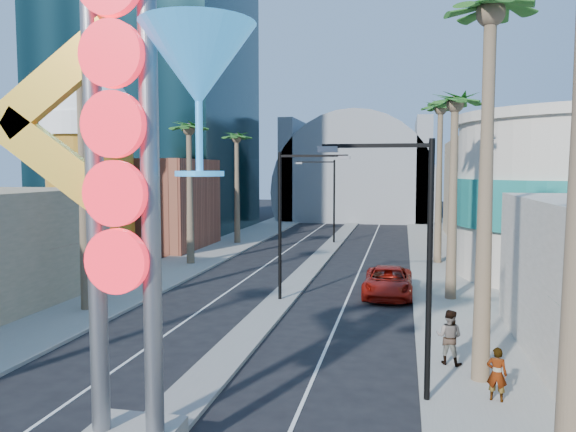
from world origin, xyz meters
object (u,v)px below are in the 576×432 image
(red_pickup, at_px, (388,282))
(pedestrian_b, at_px, (449,337))
(neon_sign, at_px, (154,160))
(pedestrian_a, at_px, (497,374))

(red_pickup, height_order, pedestrian_b, pedestrian_b)
(neon_sign, height_order, red_pickup, neon_sign)
(pedestrian_a, distance_m, pedestrian_b, 3.26)
(pedestrian_a, xyz_separation_m, pedestrian_b, (-1.15, 3.05, 0.16))
(neon_sign, bearing_deg, red_pickup, 76.15)
(neon_sign, xyz_separation_m, pedestrian_a, (8.43, 5.35, -6.34))
(pedestrian_a, height_order, pedestrian_b, pedestrian_b)
(red_pickup, bearing_deg, pedestrian_b, -77.39)
(pedestrian_b, bearing_deg, red_pickup, -58.11)
(neon_sign, height_order, pedestrian_b, neon_sign)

